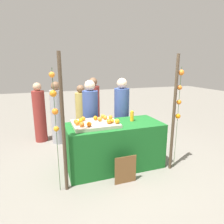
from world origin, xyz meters
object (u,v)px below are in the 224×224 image
stall_counter (115,145)px  juice_bottle (132,116)px  orange_0 (89,124)px  vendor_left (91,121)px  chalkboard_sign (125,170)px  orange_1 (105,118)px  vendor_right (122,117)px

stall_counter → juice_bottle: juice_bottle is taller
orange_0 → juice_bottle: 0.97m
vendor_left → chalkboard_sign: bearing=-78.5°
stall_counter → chalkboard_sign: bearing=-92.6°
orange_1 → chalkboard_sign: 1.07m
orange_1 → vendor_right: size_ratio=0.05×
orange_0 → orange_1: bearing=39.6°
orange_0 → orange_1: orange_0 is taller
orange_0 → orange_1: 0.52m
vendor_left → vendor_right: vendor_right is taller
orange_0 → vendor_right: size_ratio=0.05×
chalkboard_sign → vendor_right: vendor_right is taller
orange_0 → chalkboard_sign: orange_0 is taller
stall_counter → vendor_right: vendor_right is taller
stall_counter → vendor_left: vendor_left is taller
orange_0 → chalkboard_sign: size_ratio=0.17×
chalkboard_sign → vendor_left: vendor_left is taller
chalkboard_sign → vendor_right: bearing=70.6°
juice_bottle → orange_1: bearing=171.8°
orange_0 → juice_bottle: size_ratio=0.41×
chalkboard_sign → vendor_left: (-0.27, 1.33, 0.54)m
orange_1 → chalkboard_sign: (0.12, -0.75, -0.75)m
vendor_right → orange_0: bearing=-137.7°
orange_0 → juice_bottle: bearing=15.0°
juice_bottle → chalkboard_sign: 1.10m
stall_counter → orange_1: orange_1 is taller
orange_0 → vendor_left: vendor_left is taller
orange_0 → orange_1: (0.40, 0.33, -0.00)m
orange_0 → juice_bottle: juice_bottle is taller
stall_counter → juice_bottle: (0.40, 0.07, 0.55)m
chalkboard_sign → orange_1: bearing=98.7°
stall_counter → orange_1: (-0.14, 0.15, 0.55)m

